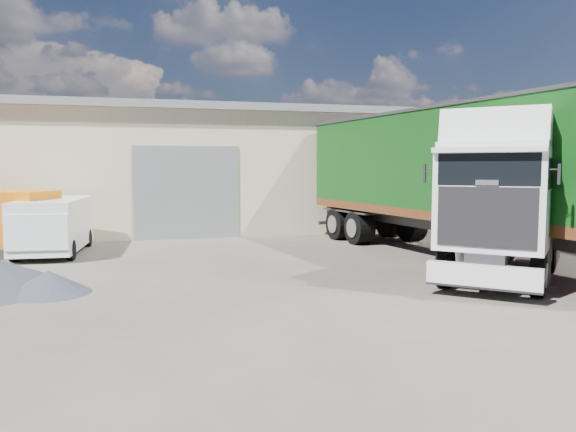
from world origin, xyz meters
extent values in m
plane|color=black|center=(0.00, 0.00, 0.00)|extent=(120.00, 120.00, 0.00)
cube|color=beige|center=(-6.00, 16.00, 2.50)|extent=(30.00, 12.00, 5.00)
cube|color=slate|center=(-6.00, 16.00, 5.15)|extent=(30.60, 12.60, 0.30)
cube|color=slate|center=(-2.00, 9.98, 1.80)|extent=(4.00, 0.08, 3.60)
cube|color=slate|center=(-6.00, 16.00, 5.35)|extent=(30.60, 0.40, 0.15)
cube|color=maroon|center=(11.50, 6.00, 1.25)|extent=(0.35, 26.00, 2.50)
cylinder|color=black|center=(3.74, -1.18, 0.48)|extent=(2.30, 2.25, 0.97)
cylinder|color=black|center=(5.94, 1.14, 0.48)|extent=(2.33, 2.28, 0.97)
cylinder|color=black|center=(6.81, 2.07, 0.48)|extent=(2.33, 2.28, 0.97)
cube|color=#2D2D30|center=(5.25, 0.41, 0.82)|extent=(4.74, 4.94, 0.27)
cube|color=silver|center=(3.15, -1.81, 0.50)|extent=(1.85, 1.76, 0.50)
cube|color=silver|center=(3.96, -0.95, 2.08)|extent=(3.10, 3.09, 2.24)
cube|color=black|center=(3.24, -1.71, 1.73)|extent=(1.50, 1.42, 1.28)
cube|color=black|center=(3.25, -1.69, 2.74)|extent=(1.52, 1.44, 0.68)
cube|color=silver|center=(4.09, -0.81, 3.51)|extent=(2.86, 2.84, 1.12)
cube|color=#0D5B37|center=(3.38, 0.11, 1.83)|extent=(0.48, 0.51, 1.00)
cube|color=#0D5B37|center=(5.05, -1.47, 1.83)|extent=(0.48, 0.51, 1.00)
cylinder|color=#2D2D30|center=(6.06, 1.28, 1.01)|extent=(1.42, 1.42, 0.11)
cube|color=#2D2D30|center=(5.22, -1.19, 0.62)|extent=(0.39, 0.39, 1.24)
cylinder|color=black|center=(4.92, 7.75, 0.60)|extent=(3.03, 1.61, 1.20)
cube|color=#2D2D30|center=(5.59, 3.22, 1.02)|extent=(2.91, 13.57, 0.40)
cube|color=#5C3015|center=(5.59, 3.22, 1.39)|extent=(4.81, 13.85, 0.27)
cube|color=black|center=(5.59, 3.22, 3.00)|extent=(4.81, 13.85, 2.94)
cube|color=#2D2D30|center=(5.59, 3.22, 4.49)|extent=(4.89, 13.93, 0.09)
cylinder|color=black|center=(-6.58, 5.86, 0.31)|extent=(1.83, 0.75, 0.61)
cylinder|color=black|center=(-6.34, 8.82, 0.31)|extent=(1.83, 0.75, 0.61)
cube|color=silver|center=(-6.46, 7.34, 0.98)|extent=(2.10, 4.40, 1.58)
cube|color=silver|center=(-6.60, 5.58, 0.93)|extent=(1.78, 0.97, 1.02)
cube|color=black|center=(-6.58, 5.77, 1.44)|extent=(1.63, 0.20, 0.56)
cube|color=#2D2D30|center=(-8.00, 7.59, 0.15)|extent=(3.78, 3.12, 0.30)
cube|color=orange|center=(-8.00, 7.59, 1.02)|extent=(3.52, 2.86, 2.03)
cone|color=black|center=(-5.76, 1.20, 0.26)|extent=(2.20, 2.20, 0.52)
camera|label=1|loc=(-3.79, -11.94, 2.79)|focal=35.00mm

